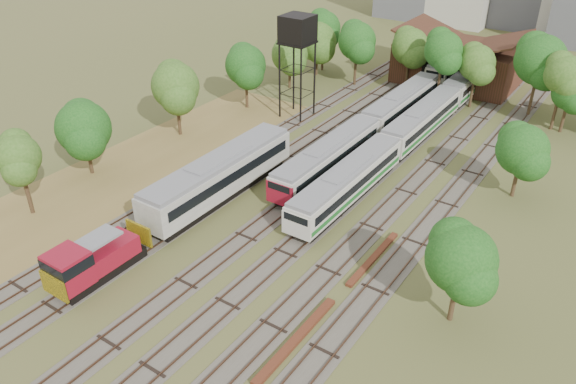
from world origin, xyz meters
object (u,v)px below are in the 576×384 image
Objects in this scene: railcar_red_set at (368,129)px; shunter_locomotive at (90,263)px; water_tower at (298,32)px; railcar_green_set at (422,121)px.

shunter_locomotive is (-6.00, -32.98, -0.12)m from railcar_red_set.
water_tower is (-5.01, 35.34, 8.63)m from shunter_locomotive.
shunter_locomotive reaches higher than railcar_green_set.
railcar_green_set is 6.43× the size of shunter_locomotive.
railcar_red_set is 0.66× the size of railcar_green_set.
railcar_green_set is 4.26× the size of water_tower.
railcar_green_set is at bearing 53.58° from railcar_red_set.
shunter_locomotive is 0.66× the size of water_tower.
railcar_red_set is at bearing 79.69° from shunter_locomotive.
railcar_red_set is 4.27× the size of shunter_locomotive.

